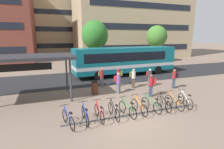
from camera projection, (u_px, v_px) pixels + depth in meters
ground at (129, 120)px, 9.42m from camera, size 200.00×200.00×0.00m
bus_lane_asphalt at (87, 78)px, 19.09m from camera, size 80.00×7.20×0.01m
city_bus at (126, 60)px, 20.26m from camera, size 12.14×3.18×3.20m
bike_rack at (134, 113)px, 10.11m from camera, size 8.21×0.11×0.70m
parked_bicycle_blue_0 at (68, 119)px, 8.73m from camera, size 0.60×1.68×0.99m
parked_bicycle_blue_1 at (85, 115)px, 9.15m from camera, size 0.52×1.72×0.99m
parked_bicycle_red_2 at (99, 113)px, 9.42m from camera, size 0.52×1.72×0.99m
parked_bicycle_black_3 at (114, 111)px, 9.68m from camera, size 0.52×1.72×0.99m
parked_bicycle_green_4 at (127, 109)px, 9.94m from camera, size 0.52×1.70×0.99m
parked_bicycle_orange_5 at (139, 107)px, 10.27m from camera, size 0.52×1.72×0.99m
parked_bicycle_green_6 at (151, 105)px, 10.56m from camera, size 0.58×1.69×0.99m
parked_bicycle_black_7 at (164, 103)px, 10.80m from camera, size 0.52×1.72×0.99m
parked_bicycle_orange_8 at (174, 102)px, 10.98m from camera, size 0.52×1.72×0.99m
parked_bicycle_white_9 at (185, 101)px, 11.26m from camera, size 0.55×1.70×0.99m
transit_shelter at (18, 59)px, 11.62m from camera, size 7.21×3.42×3.16m
commuter_olive_pack_0 at (119, 75)px, 15.83m from camera, size 0.60×0.50×1.69m
commuter_olive_pack_1 at (102, 76)px, 15.56m from camera, size 0.45×0.59×1.68m
commuter_black_pack_2 at (175, 77)px, 15.08m from camera, size 0.60×0.58×1.68m
commuter_red_pack_3 at (118, 81)px, 13.78m from camera, size 0.54×0.61×1.69m
commuter_red_pack_4 at (150, 76)px, 15.58m from camera, size 0.38×0.55×1.65m
commuter_red_pack_5 at (152, 84)px, 12.98m from camera, size 0.61×0.53×1.70m
commuter_olive_pack_6 at (133, 77)px, 15.23m from camera, size 0.61×0.54×1.70m
trash_bin at (95, 88)px, 13.64m from camera, size 0.55×0.55×1.03m
street_tree_0 at (95, 35)px, 24.99m from camera, size 3.77×3.77×6.68m
street_tree_1 at (157, 37)px, 30.15m from camera, size 3.53×3.53×6.29m
building_right_wing at (132, 2)px, 37.43m from camera, size 23.96×11.63×23.32m
building_centre_block at (66, 24)px, 46.18m from camera, size 19.33×11.07×15.24m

